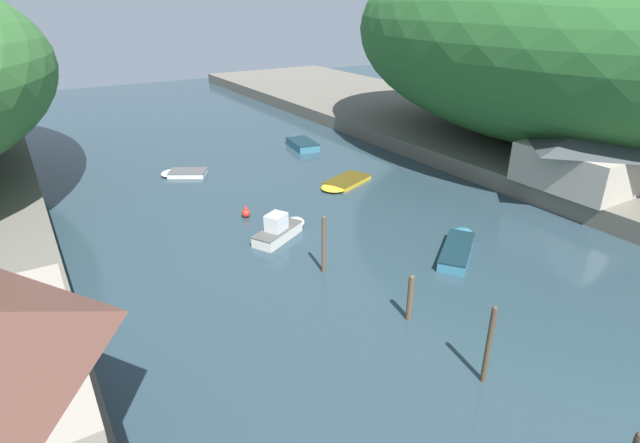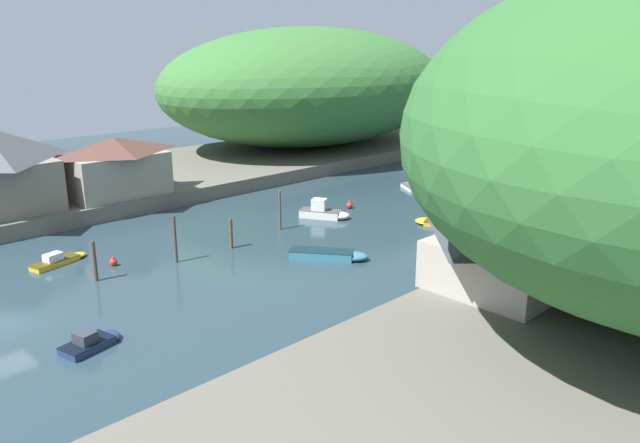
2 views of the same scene
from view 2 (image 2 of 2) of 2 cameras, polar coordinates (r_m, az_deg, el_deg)
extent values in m
plane|color=#283D47|center=(55.12, 3.86, 0.13)|extent=(130.00, 130.00, 0.00)
cube|color=#666056|center=(74.40, -11.31, 4.68)|extent=(22.00, 120.00, 1.43)
ellipsoid|color=#387033|center=(86.06, -0.98, 12.25)|extent=(30.98, 43.37, 15.57)
cube|color=gray|center=(60.50, -18.16, 4.10)|extent=(5.55, 8.63, 3.89)
pyramid|color=brown|center=(60.02, -18.39, 6.62)|extent=(5.99, 9.32, 1.50)
cube|color=#B2A899|center=(37.79, 16.33, -3.71)|extent=(6.96, 7.23, 2.82)
pyramid|color=#3D4247|center=(37.11, 16.60, -0.51)|extent=(7.51, 7.81, 1.58)
cube|color=teal|center=(62.59, 18.90, 1.56)|extent=(2.67, 4.33, 0.69)
ellipsoid|color=teal|center=(64.22, 19.96, 1.82)|extent=(2.26, 2.31, 0.69)
cube|color=#132A33|center=(62.50, 18.93, 1.88)|extent=(2.72, 4.42, 0.03)
cube|color=gold|center=(47.91, -23.06, -3.50)|extent=(1.98, 3.60, 0.35)
ellipsoid|color=gold|center=(48.86, -21.47, -2.94)|extent=(1.48, 1.93, 0.35)
cube|color=#4C3E0E|center=(47.85, -23.08, -3.28)|extent=(2.02, 3.67, 0.03)
cube|color=silver|center=(47.71, -23.22, -3.02)|extent=(1.08, 1.36, 0.56)
cube|color=silver|center=(55.72, 0.03, 0.70)|extent=(3.82, 2.97, 0.67)
ellipsoid|color=silver|center=(55.25, 1.81, 0.55)|extent=(2.22, 2.05, 0.67)
cube|color=#504E4A|center=(55.63, 0.03, 1.05)|extent=(3.90, 3.03, 0.03)
cube|color=silver|center=(55.53, -0.08, 1.56)|extent=(1.58, 1.48, 1.04)
cube|color=navy|center=(34.82, -20.50, -10.61)|extent=(1.97, 2.79, 0.40)
ellipsoid|color=navy|center=(35.48, -18.86, -9.91)|extent=(1.62, 1.54, 0.40)
cube|color=black|center=(34.72, -20.53, -10.29)|extent=(2.01, 2.84, 0.03)
cube|color=#333842|center=(34.56, -20.68, -9.90)|extent=(1.18, 1.09, 0.61)
cube|color=gold|center=(54.49, 11.71, -0.18)|extent=(4.44, 3.47, 0.36)
ellipsoid|color=gold|center=(54.89, 9.71, 0.05)|extent=(2.59, 2.63, 0.36)
cube|color=#4C3E0E|center=(54.44, 11.72, 0.01)|extent=(4.53, 3.54, 0.03)
cube|color=white|center=(67.21, 8.61, 3.11)|extent=(3.57, 3.23, 0.36)
ellipsoid|color=white|center=(68.55, 8.15, 3.39)|extent=(2.24, 2.38, 0.36)
cube|color=#525252|center=(67.17, 8.61, 3.27)|extent=(3.64, 3.30, 0.03)
cube|color=teal|center=(45.38, 0.14, -3.03)|extent=(4.55, 3.90, 0.62)
ellipsoid|color=teal|center=(45.10, 3.00, -3.18)|extent=(2.68, 2.49, 0.62)
cube|color=#132A33|center=(45.28, 0.14, -2.65)|extent=(4.64, 3.98, 0.03)
cylinder|color=#4C3D2D|center=(43.54, -19.90, -3.50)|extent=(0.25, 0.25, 2.63)
sphere|color=#4C3D2D|center=(43.12, -20.08, -1.79)|extent=(0.23, 0.23, 0.23)
cylinder|color=#4C3D2D|center=(45.39, -13.11, -1.65)|extent=(0.22, 0.22, 3.35)
sphere|color=#4C3D2D|center=(44.91, -13.25, 0.43)|extent=(0.20, 0.20, 0.20)
cylinder|color=brown|center=(47.84, -8.14, -1.17)|extent=(0.27, 0.27, 2.20)
sphere|color=brown|center=(47.51, -8.20, 0.16)|extent=(0.25, 0.25, 0.25)
cylinder|color=brown|center=(51.96, -3.69, 0.97)|extent=(0.21, 0.21, 3.23)
sphere|color=brown|center=(51.55, -3.72, 2.75)|extent=(0.19, 0.19, 0.19)
sphere|color=red|center=(58.80, 2.71, 1.49)|extent=(0.60, 0.60, 0.60)
cone|color=red|center=(58.69, 2.71, 1.91)|extent=(0.30, 0.30, 0.30)
sphere|color=red|center=(46.34, -18.36, -3.54)|extent=(0.53, 0.53, 0.53)
cone|color=red|center=(46.21, -18.40, -3.08)|extent=(0.27, 0.27, 0.27)
camera|label=1|loc=(52.29, -31.49, 12.37)|focal=28.00mm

